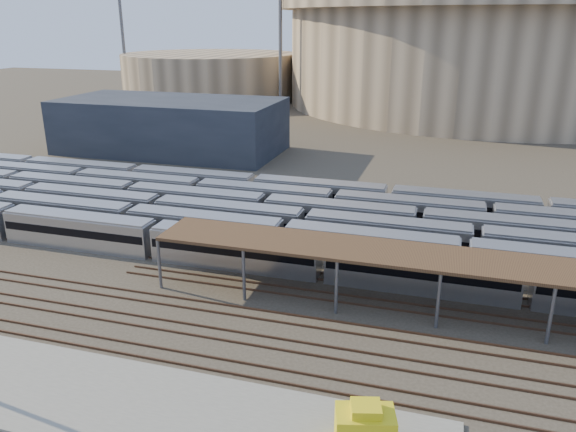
% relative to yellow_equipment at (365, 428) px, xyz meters
% --- Properties ---
extents(ground, '(420.00, 420.00, 0.00)m').
position_rel_yellow_equipment_xyz_m(ground, '(-14.22, 14.13, -1.30)').
color(ground, '#383026').
rests_on(ground, ground).
extents(apron, '(50.00, 9.00, 0.20)m').
position_rel_yellow_equipment_xyz_m(apron, '(-19.22, -0.87, -1.20)').
color(apron, gray).
rests_on(apron, ground).
extents(subway_trains, '(126.94, 23.90, 3.60)m').
position_rel_yellow_equipment_xyz_m(subway_trains, '(-14.09, 32.63, 0.50)').
color(subway_trains, '#B7B8BC').
rests_on(subway_trains, ground).
extents(inspection_shed, '(60.30, 6.00, 5.30)m').
position_rel_yellow_equipment_xyz_m(inspection_shed, '(7.78, 18.13, 3.68)').
color(inspection_shed, '#5D5C62').
rests_on(inspection_shed, ground).
extents(empty_tracks, '(170.00, 9.62, 0.18)m').
position_rel_yellow_equipment_xyz_m(empty_tracks, '(-14.22, 9.13, -1.21)').
color(empty_tracks, '#4C3323').
rests_on(empty_tracks, ground).
extents(stadium, '(124.00, 124.00, 32.50)m').
position_rel_yellow_equipment_xyz_m(stadium, '(10.78, 154.13, 15.17)').
color(stadium, tan).
rests_on(stadium, ground).
extents(secondary_arena, '(56.00, 56.00, 14.00)m').
position_rel_yellow_equipment_xyz_m(secondary_arena, '(-74.22, 144.13, 5.70)').
color(secondary_arena, tan).
rests_on(secondary_arena, ground).
extents(service_building, '(42.00, 20.00, 10.00)m').
position_rel_yellow_equipment_xyz_m(service_building, '(-49.22, 69.13, 3.70)').
color(service_building, '#1E232D').
rests_on(service_building, ground).
extents(floodlight_0, '(4.00, 1.00, 38.40)m').
position_rel_yellow_equipment_xyz_m(floodlight_0, '(-44.22, 124.13, 19.34)').
color(floodlight_0, '#5D5C62').
rests_on(floodlight_0, ground).
extents(floodlight_1, '(4.00, 1.00, 38.40)m').
position_rel_yellow_equipment_xyz_m(floodlight_1, '(-99.22, 134.13, 19.34)').
color(floodlight_1, '#5D5C62').
rests_on(floodlight_1, ground).
extents(floodlight_3, '(4.00, 1.00, 38.40)m').
position_rel_yellow_equipment_xyz_m(floodlight_3, '(-24.22, 174.13, 19.34)').
color(floodlight_3, '#5D5C62').
rests_on(floodlight_3, ground).
extents(yellow_equipment, '(3.99, 3.05, 2.21)m').
position_rel_yellow_equipment_xyz_m(yellow_equipment, '(0.00, 0.00, 0.00)').
color(yellow_equipment, gold).
rests_on(yellow_equipment, apron).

